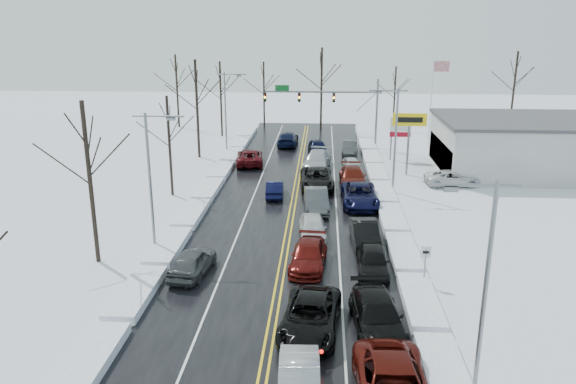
# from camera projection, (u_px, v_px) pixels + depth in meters

# --- Properties ---
(ground) EXTENTS (160.00, 160.00, 0.00)m
(ground) POSITION_uv_depth(u_px,v_px,m) (288.00, 231.00, 40.00)
(ground) COLOR silver
(ground) RESTS_ON ground
(road_surface) EXTENTS (14.00, 84.00, 0.01)m
(road_surface) POSITION_uv_depth(u_px,v_px,m) (290.00, 221.00, 41.91)
(road_surface) COLOR black
(road_surface) RESTS_ON ground
(snow_bank_left) EXTENTS (1.78, 72.00, 0.50)m
(snow_bank_left) POSITION_uv_depth(u_px,v_px,m) (190.00, 219.00, 42.37)
(snow_bank_left) COLOR white
(snow_bank_left) RESTS_ON ground
(snow_bank_right) EXTENTS (1.78, 72.00, 0.50)m
(snow_bank_right) POSITION_uv_depth(u_px,v_px,m) (393.00, 224.00, 41.45)
(snow_bank_right) COLOR white
(snow_bank_right) RESTS_ON ground
(traffic_signal_mast) EXTENTS (13.28, 0.39, 8.00)m
(traffic_signal_mast) POSITION_uv_depth(u_px,v_px,m) (333.00, 101.00, 64.90)
(traffic_signal_mast) COLOR slate
(traffic_signal_mast) RESTS_ON ground
(tires_plus_sign) EXTENTS (3.20, 0.34, 6.00)m
(tires_plus_sign) POSITION_uv_depth(u_px,v_px,m) (409.00, 124.00, 53.17)
(tires_plus_sign) COLOR slate
(tires_plus_sign) RESTS_ON ground
(used_vehicles_sign) EXTENTS (2.20, 0.22, 4.65)m
(used_vehicles_sign) POSITION_uv_depth(u_px,v_px,m) (400.00, 130.00, 59.39)
(used_vehicles_sign) COLOR slate
(used_vehicles_sign) RESTS_ON ground
(speed_limit_sign) EXTENTS (0.55, 0.09, 2.35)m
(speed_limit_sign) POSITION_uv_depth(u_px,v_px,m) (426.00, 258.00, 31.39)
(speed_limit_sign) COLOR slate
(speed_limit_sign) RESTS_ON ground
(flagpole) EXTENTS (1.87, 1.20, 10.00)m
(flagpole) POSITION_uv_depth(u_px,v_px,m) (433.00, 96.00, 65.98)
(flagpole) COLOR silver
(flagpole) RESTS_ON ground
(dealership_building) EXTENTS (20.40, 12.40, 5.30)m
(dealership_building) POSITION_uv_depth(u_px,v_px,m) (544.00, 145.00, 54.95)
(dealership_building) COLOR beige
(dealership_building) RESTS_ON ground
(streetlight_se) EXTENTS (3.20, 0.25, 9.00)m
(streetlight_se) POSITION_uv_depth(u_px,v_px,m) (481.00, 276.00, 20.77)
(streetlight_se) COLOR slate
(streetlight_se) RESTS_ON ground
(streetlight_ne) EXTENTS (3.20, 0.25, 9.00)m
(streetlight_ne) POSITION_uv_depth(u_px,v_px,m) (394.00, 132.00, 47.49)
(streetlight_ne) COLOR slate
(streetlight_ne) RESTS_ON ground
(streetlight_sw) EXTENTS (3.20, 0.25, 9.00)m
(streetlight_sw) POSITION_uv_depth(u_px,v_px,m) (152.00, 172.00, 35.13)
(streetlight_sw) COLOR slate
(streetlight_sw) RESTS_ON ground
(streetlight_nw) EXTENTS (3.20, 0.25, 9.00)m
(streetlight_nw) POSITION_uv_depth(u_px,v_px,m) (227.00, 106.00, 61.86)
(streetlight_nw) COLOR slate
(streetlight_nw) RESTS_ON ground
(tree_left_b) EXTENTS (4.00, 4.00, 10.00)m
(tree_left_b) POSITION_uv_depth(u_px,v_px,m) (87.00, 152.00, 32.93)
(tree_left_b) COLOR #2D231C
(tree_left_b) RESTS_ON ground
(tree_left_c) EXTENTS (3.40, 3.40, 8.50)m
(tree_left_c) POSITION_uv_depth(u_px,v_px,m) (168.00, 127.00, 46.54)
(tree_left_c) COLOR #2D231C
(tree_left_c) RESTS_ON ground
(tree_left_d) EXTENTS (4.20, 4.20, 10.50)m
(tree_left_d) POSITION_uv_depth(u_px,v_px,m) (196.00, 90.00, 59.53)
(tree_left_d) COLOR #2D231C
(tree_left_d) RESTS_ON ground
(tree_left_e) EXTENTS (3.80, 3.80, 9.50)m
(tree_left_e) POSITION_uv_depth(u_px,v_px,m) (220.00, 84.00, 71.16)
(tree_left_e) COLOR #2D231C
(tree_left_e) RESTS_ON ground
(tree_far_a) EXTENTS (4.00, 4.00, 10.00)m
(tree_far_a) POSITION_uv_depth(u_px,v_px,m) (176.00, 77.00, 77.22)
(tree_far_a) COLOR #2D231C
(tree_far_a) RESTS_ON ground
(tree_far_b) EXTENTS (3.60, 3.60, 9.00)m
(tree_far_b) POSITION_uv_depth(u_px,v_px,m) (264.00, 82.00, 77.65)
(tree_far_b) COLOR #2D231C
(tree_far_b) RESTS_ON ground
(tree_far_c) EXTENTS (4.40, 4.40, 11.00)m
(tree_far_c) POSITION_uv_depth(u_px,v_px,m) (322.00, 73.00, 74.85)
(tree_far_c) COLOR #2D231C
(tree_far_c) RESTS_ON ground
(tree_far_d) EXTENTS (3.40, 3.40, 8.50)m
(tree_far_d) POSITION_uv_depth(u_px,v_px,m) (395.00, 85.00, 76.19)
(tree_far_d) COLOR #2D231C
(tree_far_d) RESTS_ON ground
(tree_far_e) EXTENTS (4.20, 4.20, 10.50)m
(tree_far_e) POSITION_uv_depth(u_px,v_px,m) (515.00, 75.00, 75.29)
(tree_far_e) COLOR #2D231C
(tree_far_e) RESTS_ON ground
(queued_car_2) EXTENTS (3.23, 6.01, 1.61)m
(queued_car_2) POSITION_uv_depth(u_px,v_px,m) (310.00, 331.00, 27.09)
(queued_car_2) COLOR black
(queued_car_2) RESTS_ON ground
(queued_car_3) EXTENTS (2.44, 5.21, 1.47)m
(queued_car_3) POSITION_uv_depth(u_px,v_px,m) (308.00, 267.00, 34.17)
(queued_car_3) COLOR #540E0B
(queued_car_3) RESTS_ON ground
(queued_car_4) EXTENTS (2.14, 4.60, 1.52)m
(queued_car_4) POSITION_uv_depth(u_px,v_px,m) (313.00, 238.00, 38.70)
(queued_car_4) COLOR silver
(queued_car_4) RESTS_ON ground
(queued_car_5) EXTENTS (2.17, 5.22, 1.68)m
(queued_car_5) POSITION_uv_depth(u_px,v_px,m) (316.00, 210.00, 44.40)
(queued_car_5) COLOR #3D3F42
(queued_car_5) RESTS_ON ground
(queued_car_6) EXTENTS (3.26, 6.34, 1.71)m
(queued_car_6) POSITION_uv_depth(u_px,v_px,m) (317.00, 188.00, 50.31)
(queued_car_6) COLOR black
(queued_car_6) RESTS_ON ground
(queued_car_7) EXTENTS (3.10, 6.17, 1.72)m
(queued_car_7) POSITION_uv_depth(u_px,v_px,m) (317.00, 168.00, 57.05)
(queued_car_7) COLOR #AEB2B7
(queued_car_7) RESTS_ON ground
(queued_car_8) EXTENTS (2.50, 5.10, 1.67)m
(queued_car_8) POSITION_uv_depth(u_px,v_px,m) (318.00, 155.00, 62.69)
(queued_car_8) COLOR black
(queued_car_8) RESTS_ON ground
(queued_car_11) EXTENTS (2.78, 5.82, 1.64)m
(queued_car_11) POSITION_uv_depth(u_px,v_px,m) (376.00, 331.00, 27.11)
(queued_car_11) COLOR black
(queued_car_11) RESTS_ON ground
(queued_car_12) EXTENTS (2.00, 4.63, 1.55)m
(queued_car_12) POSITION_uv_depth(u_px,v_px,m) (373.00, 272.00, 33.40)
(queued_car_12) COLOR black
(queued_car_12) RESTS_ON ground
(queued_car_13) EXTENTS (1.95, 4.90, 1.59)m
(queued_car_13) POSITION_uv_depth(u_px,v_px,m) (364.00, 245.00, 37.54)
(queued_car_13) COLOR black
(queued_car_13) RESTS_ON ground
(queued_car_14) EXTENTS (2.94, 6.16, 1.70)m
(queued_car_14) POSITION_uv_depth(u_px,v_px,m) (359.00, 205.00, 45.62)
(queued_car_14) COLOR black
(queued_car_14) RESTS_ON ground
(queued_car_15) EXTENTS (2.43, 5.74, 1.65)m
(queued_car_15) POSITION_uv_depth(u_px,v_px,m) (352.00, 186.00, 50.98)
(queued_car_15) COLOR #54130B
(queued_car_15) RESTS_ON ground
(queued_car_16) EXTENTS (2.01, 4.08, 1.34)m
(queued_car_16) POSITION_uv_depth(u_px,v_px,m) (352.00, 171.00, 55.83)
(queued_car_16) COLOR silver
(queued_car_16) RESTS_ON ground
(queued_car_17) EXTENTS (2.01, 4.68, 1.50)m
(queued_car_17) POSITION_uv_depth(u_px,v_px,m) (350.00, 154.00, 62.96)
(queued_car_17) COLOR #3A3C3E
(queued_car_17) RESTS_ON ground
(oncoming_car_0) EXTENTS (1.67, 4.21, 1.36)m
(oncoming_car_0) POSITION_uv_depth(u_px,v_px,m) (275.00, 196.00, 47.91)
(oncoming_car_0) COLOR black
(oncoming_car_0) RESTS_ON ground
(oncoming_car_1) EXTENTS (3.33, 6.02, 1.59)m
(oncoming_car_1) POSITION_uv_depth(u_px,v_px,m) (250.00, 164.00, 58.49)
(oncoming_car_1) COLOR #4C0A0F
(oncoming_car_1) RESTS_ON ground
(oncoming_car_2) EXTENTS (2.41, 5.68, 1.63)m
(oncoming_car_2) POSITION_uv_depth(u_px,v_px,m) (288.00, 145.00, 67.43)
(oncoming_car_2) COLOR black
(oncoming_car_2) RESTS_ON ground
(oncoming_car_3) EXTENTS (2.42, 4.78, 1.56)m
(oncoming_car_3) POSITION_uv_depth(u_px,v_px,m) (193.00, 274.00, 33.21)
(oncoming_car_3) COLOR #444749
(oncoming_car_3) RESTS_ON ground
(parked_car_0) EXTENTS (5.21, 2.84, 1.38)m
(parked_car_0) POSITION_uv_depth(u_px,v_px,m) (452.00, 185.00, 51.05)
(parked_car_0) COLOR silver
(parked_car_0) RESTS_ON ground
(parked_car_1) EXTENTS (2.64, 5.51, 1.55)m
(parked_car_1) POSITION_uv_depth(u_px,v_px,m) (474.00, 177.00, 53.82)
(parked_car_1) COLOR #434549
(parked_car_1) RESTS_ON ground
(parked_car_2) EXTENTS (2.09, 4.08, 1.33)m
(parked_car_2) POSITION_uv_depth(u_px,v_px,m) (442.00, 160.00, 60.17)
(parked_car_2) COLOR black
(parked_car_2) RESTS_ON ground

